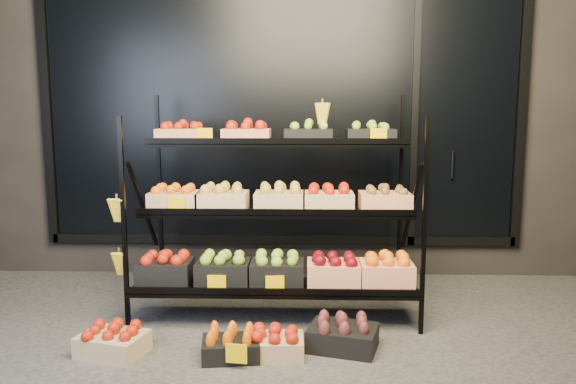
{
  "coord_description": "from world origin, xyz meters",
  "views": [
    {
      "loc": [
        0.22,
        -3.56,
        1.55
      ],
      "look_at": [
        0.09,
        0.55,
        0.94
      ],
      "focal_mm": 35.0,
      "sensor_mm": 36.0,
      "label": 1
    }
  ],
  "objects_px": {
    "floor_crate_midright": "(275,343)",
    "floor_crate_midleft": "(231,345)",
    "floor_crate_left": "(113,340)",
    "display_rack": "(275,211)"
  },
  "relations": [
    {
      "from": "floor_crate_left",
      "to": "floor_crate_midleft",
      "type": "relative_size",
      "value": 1.19
    },
    {
      "from": "display_rack",
      "to": "floor_crate_midleft",
      "type": "height_order",
      "value": "display_rack"
    },
    {
      "from": "display_rack",
      "to": "floor_crate_left",
      "type": "height_order",
      "value": "display_rack"
    },
    {
      "from": "display_rack",
      "to": "floor_crate_left",
      "type": "relative_size",
      "value": 4.74
    },
    {
      "from": "display_rack",
      "to": "floor_crate_midright",
      "type": "bearing_deg",
      "value": -87.15
    },
    {
      "from": "floor_crate_midright",
      "to": "floor_crate_midleft",
      "type": "bearing_deg",
      "value": -174.18
    },
    {
      "from": "floor_crate_left",
      "to": "floor_crate_midright",
      "type": "bearing_deg",
      "value": 16.2
    },
    {
      "from": "display_rack",
      "to": "floor_crate_left",
      "type": "xyz_separation_m",
      "value": [
        -0.99,
        -0.81,
        -0.69
      ]
    },
    {
      "from": "display_rack",
      "to": "floor_crate_midleft",
      "type": "bearing_deg",
      "value": -105.73
    },
    {
      "from": "floor_crate_midleft",
      "to": "display_rack",
      "type": "bearing_deg",
      "value": 66.35
    }
  ]
}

